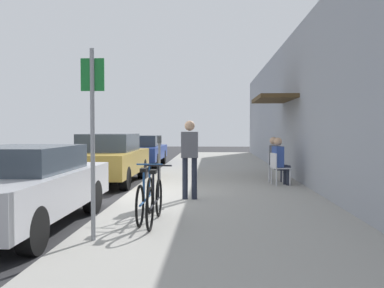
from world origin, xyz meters
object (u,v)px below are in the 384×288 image
(parked_car_1, at_px, (108,158))
(street_sign, at_px, (93,129))
(bicycle_1, at_px, (145,198))
(seated_patron_0, at_px, (280,159))
(cafe_chair_1, at_px, (273,164))
(seated_patron_1, at_px, (275,157))
(pedestrian_standing, at_px, (190,153))
(parked_car_0, at_px, (21,186))
(bicycle_0, at_px, (155,201))
(parked_car_2, at_px, (142,150))
(parking_meter, at_px, (159,154))
(cafe_chair_0, at_px, (278,166))

(parked_car_1, height_order, street_sign, street_sign)
(parked_car_1, height_order, bicycle_1, parked_car_1)
(parked_car_1, bearing_deg, seated_patron_0, -11.54)
(cafe_chair_1, distance_m, seated_patron_1, 0.20)
(pedestrian_standing, bearing_deg, parked_car_1, 127.50)
(parked_car_0, distance_m, seated_patron_1, 7.45)
(street_sign, xyz_separation_m, bicycle_0, (0.70, 1.05, -1.16))
(parked_car_2, relative_size, parking_meter, 3.33)
(parked_car_2, xyz_separation_m, seated_patron_0, (4.96, -6.97, 0.11))
(parked_car_0, distance_m, cafe_chair_1, 7.42)
(parking_meter, bearing_deg, parked_car_1, 178.03)
(cafe_chair_0, bearing_deg, seated_patron_0, 12.37)
(parked_car_2, relative_size, bicycle_1, 2.57)
(cafe_chair_0, bearing_deg, parking_meter, 163.82)
(cafe_chair_0, height_order, seated_patron_1, seated_patron_1)
(parked_car_0, xyz_separation_m, bicycle_0, (2.20, -0.01, -0.23))
(parking_meter, distance_m, seated_patron_1, 3.41)
(parked_car_0, bearing_deg, cafe_chair_0, 44.08)
(parked_car_2, xyz_separation_m, cafe_chair_0, (4.90, -6.98, -0.09))
(street_sign, xyz_separation_m, seated_patron_0, (3.46, 5.82, -0.82))
(parked_car_2, height_order, cafe_chair_0, parked_car_2)
(parked_car_2, relative_size, seated_patron_1, 3.41)
(parked_car_2, bearing_deg, parking_meter, -75.54)
(street_sign, relative_size, cafe_chair_1, 2.99)
(cafe_chair_0, distance_m, seated_patron_1, 0.84)
(parked_car_1, relative_size, bicycle_0, 2.57)
(parked_car_0, relative_size, cafe_chair_1, 5.06)
(parked_car_2, distance_m, bicycle_1, 11.67)
(street_sign, relative_size, seated_patron_1, 2.02)
(bicycle_1, bearing_deg, parked_car_1, 109.92)
(parked_car_1, height_order, pedestrian_standing, pedestrian_standing)
(parked_car_2, xyz_separation_m, street_sign, (1.50, -12.79, 0.93))
(parking_meter, bearing_deg, street_sign, -90.42)
(parked_car_2, xyz_separation_m, seated_patron_1, (4.96, -6.17, 0.11))
(seated_patron_0, relative_size, seated_patron_1, 1.00)
(parked_car_1, bearing_deg, street_sign, -77.62)
(bicycle_1, distance_m, cafe_chair_0, 5.36)
(cafe_chair_0, height_order, pedestrian_standing, pedestrian_standing)
(bicycle_1, height_order, seated_patron_1, seated_patron_1)
(parked_car_1, relative_size, parked_car_2, 1.00)
(bicycle_0, distance_m, pedestrian_standing, 2.47)
(parked_car_1, bearing_deg, seated_patron_1, -2.47)
(bicycle_1, relative_size, cafe_chair_0, 1.97)
(street_sign, bearing_deg, bicycle_1, 68.83)
(street_sign, bearing_deg, bicycle_0, 56.53)
(parked_car_0, bearing_deg, parked_car_1, 90.00)
(seated_patron_1, bearing_deg, cafe_chair_1, 169.46)
(bicycle_0, height_order, cafe_chair_0, bicycle_0)
(parked_car_2, relative_size, pedestrian_standing, 2.59)
(pedestrian_standing, bearing_deg, cafe_chair_0, 46.73)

